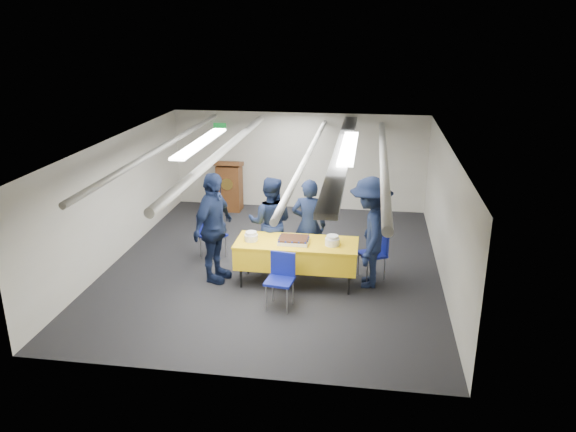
# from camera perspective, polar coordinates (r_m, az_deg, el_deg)

# --- Properties ---
(ground) EXTENTS (7.00, 7.00, 0.00)m
(ground) POSITION_cam_1_polar(r_m,az_deg,el_deg) (10.50, -1.39, -4.99)
(ground) COLOR black
(ground) RESTS_ON ground
(room_shell) EXTENTS (6.00, 7.00, 2.30)m
(room_shell) POSITION_cam_1_polar(r_m,az_deg,el_deg) (10.27, -0.57, 5.17)
(room_shell) COLOR beige
(room_shell) RESTS_ON ground
(serving_table) EXTENTS (2.07, 0.82, 0.77)m
(serving_table) POSITION_cam_1_polar(r_m,az_deg,el_deg) (9.56, 0.87, -3.83)
(serving_table) COLOR black
(serving_table) RESTS_ON ground
(sheet_cake) EXTENTS (0.52, 0.40, 0.09)m
(sheet_cake) POSITION_cam_1_polar(r_m,az_deg,el_deg) (9.45, 0.58, -2.46)
(sheet_cake) COLOR white
(sheet_cake) RESTS_ON serving_table
(plate_stack_left) EXTENTS (0.23, 0.23, 0.16)m
(plate_stack_left) POSITION_cam_1_polar(r_m,az_deg,el_deg) (9.54, -3.77, -2.10)
(plate_stack_left) COLOR white
(plate_stack_left) RESTS_ON serving_table
(plate_stack_right) EXTENTS (0.24, 0.24, 0.17)m
(plate_stack_right) POSITION_cam_1_polar(r_m,az_deg,el_deg) (9.35, 4.52, -2.51)
(plate_stack_right) COLOR white
(plate_stack_right) RESTS_ON serving_table
(podium) EXTENTS (0.62, 0.53, 1.25)m
(podium) POSITION_cam_1_polar(r_m,az_deg,el_deg) (13.41, -5.96, 3.13)
(podium) COLOR brown
(podium) RESTS_ON ground
(chair_near) EXTENTS (0.47, 0.47, 0.87)m
(chair_near) POSITION_cam_1_polar(r_m,az_deg,el_deg) (8.87, -0.70, -5.93)
(chair_near) COLOR gray
(chair_near) RESTS_ON ground
(chair_right) EXTENTS (0.57, 0.57, 0.87)m
(chair_right) POSITION_cam_1_polar(r_m,az_deg,el_deg) (9.93, 8.97, -3.36)
(chair_right) COLOR gray
(chair_right) RESTS_ON ground
(chair_left) EXTENTS (0.58, 0.58, 0.87)m
(chair_left) POSITION_cam_1_polar(r_m,az_deg,el_deg) (10.78, -7.97, -1.45)
(chair_left) COLOR gray
(chair_left) RESTS_ON ground
(sailor_a) EXTENTS (0.63, 0.42, 1.70)m
(sailor_a) POSITION_cam_1_polar(r_m,az_deg,el_deg) (10.04, 2.13, -0.92)
(sailor_a) COLOR black
(sailor_a) RESTS_ON ground
(sailor_b) EXTENTS (0.84, 0.67, 1.70)m
(sailor_b) POSITION_cam_1_polar(r_m,az_deg,el_deg) (10.15, -1.80, -0.67)
(sailor_b) COLOR black
(sailor_b) RESTS_ON ground
(sailor_c) EXTENTS (0.75, 1.21, 1.93)m
(sailor_c) POSITION_cam_1_polar(r_m,az_deg,el_deg) (9.64, -7.57, -1.21)
(sailor_c) COLOR black
(sailor_c) RESTS_ON ground
(sailor_d) EXTENTS (0.73, 1.24, 1.90)m
(sailor_d) POSITION_cam_1_polar(r_m,az_deg,el_deg) (9.48, 8.29, -1.68)
(sailor_d) COLOR black
(sailor_d) RESTS_ON ground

